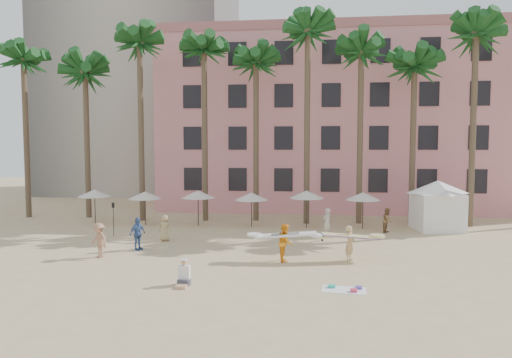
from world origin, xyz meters
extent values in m
plane|color=#D1B789|center=(0.00, 0.00, 0.00)|extent=(120.00, 120.00, 0.00)
cube|color=pink|center=(7.00, 26.00, 8.00)|extent=(35.00, 14.00, 16.00)
cylinder|color=brown|center=(-20.00, 15.00, 6.50)|extent=(0.44, 0.44, 13.00)
cylinder|color=brown|center=(-15.00, 15.50, 6.00)|extent=(0.44, 0.44, 12.00)
cylinder|color=brown|center=(-10.00, 14.50, 7.00)|extent=(0.44, 0.44, 14.00)
cylinder|color=brown|center=(-5.00, 15.00, 6.75)|extent=(0.44, 0.44, 13.50)
cylinder|color=brown|center=(-1.00, 15.50, 6.25)|extent=(0.44, 0.44, 12.50)
cylinder|color=brown|center=(3.00, 14.50, 7.25)|extent=(0.44, 0.44, 14.50)
cylinder|color=brown|center=(7.00, 15.00, 6.50)|extent=(0.44, 0.44, 13.00)
cylinder|color=brown|center=(11.00, 15.50, 6.00)|extent=(0.44, 0.44, 12.00)
cylinder|color=brown|center=(15.00, 14.50, 7.00)|extent=(0.44, 0.44, 14.00)
cylinder|color=#332B23|center=(-13.00, 12.50, 1.25)|extent=(0.07, 0.07, 2.50)
cone|color=silver|center=(-13.00, 12.50, 2.35)|extent=(2.50, 2.50, 0.55)
cylinder|color=#332B23|center=(-9.00, 12.40, 1.20)|extent=(0.07, 0.07, 2.40)
cone|color=silver|center=(-9.00, 12.40, 2.25)|extent=(2.50, 2.50, 0.55)
cylinder|color=#332B23|center=(-5.00, 12.60, 1.25)|extent=(0.07, 0.07, 2.50)
cone|color=silver|center=(-5.00, 12.60, 2.35)|extent=(2.50, 2.50, 0.55)
cylinder|color=#332B23|center=(-1.00, 12.50, 1.20)|extent=(0.07, 0.07, 2.40)
cone|color=silver|center=(-1.00, 12.50, 2.25)|extent=(2.50, 2.50, 0.55)
cylinder|color=#332B23|center=(3.00, 12.40, 1.30)|extent=(0.07, 0.07, 2.60)
cone|color=silver|center=(3.00, 12.40, 2.45)|extent=(2.50, 2.50, 0.55)
cylinder|color=#332B23|center=(7.00, 12.60, 1.25)|extent=(0.07, 0.07, 2.50)
cone|color=silver|center=(7.00, 12.60, 2.35)|extent=(2.50, 2.50, 0.55)
cube|color=white|center=(12.16, 12.76, 1.30)|extent=(3.33, 3.33, 2.60)
cone|color=white|center=(12.16, 12.76, 3.05)|extent=(4.99, 4.99, 0.90)
cube|color=white|center=(4.55, -1.67, 0.01)|extent=(1.90, 1.19, 0.02)
cube|color=#29B597|center=(4.07, -1.42, 0.07)|extent=(0.33, 0.28, 0.10)
cube|color=#DE3D60|center=(4.92, -1.92, 0.08)|extent=(0.30, 0.25, 0.12)
cube|color=#53409A|center=(5.18, -1.44, 0.06)|extent=(0.29, 0.33, 0.08)
imported|color=tan|center=(5.24, 3.26, 0.92)|extent=(0.69, 0.79, 1.83)
cube|color=beige|center=(5.24, 3.26, 1.28)|extent=(3.00, 1.31, 0.35)
imported|color=orange|center=(1.92, 2.82, 0.97)|extent=(0.84, 1.03, 1.95)
cube|color=white|center=(1.92, 2.82, 1.36)|extent=(3.24, 0.92, 0.32)
imported|color=tan|center=(-5.78, 6.96, 0.82)|extent=(0.84, 0.58, 1.64)
imported|color=brown|center=(8.52, 11.34, 0.84)|extent=(0.94, 1.02, 1.68)
imported|color=#416099|center=(-6.55, 4.39, 0.94)|extent=(0.90, 1.19, 1.88)
imported|color=beige|center=(4.33, 9.35, 0.94)|extent=(0.78, 0.82, 1.88)
imported|color=#AB775B|center=(-7.95, 2.48, 0.93)|extent=(1.39, 1.20, 1.86)
cylinder|color=black|center=(-9.60, 8.07, 1.05)|extent=(0.04, 0.04, 2.10)
cube|color=black|center=(-9.60, 8.07, 2.05)|extent=(0.18, 0.03, 0.35)
cube|color=#3F3F4C|center=(-2.18, -1.74, 0.13)|extent=(0.49, 0.46, 0.26)
cube|color=tan|center=(-2.18, -2.12, 0.07)|extent=(0.44, 0.49, 0.13)
cube|color=white|center=(-2.18, -1.68, 0.55)|extent=(0.48, 0.28, 0.60)
sphere|color=tan|center=(-2.18, -1.68, 0.98)|extent=(0.26, 0.26, 0.26)
camera|label=1|loc=(2.98, -20.34, 5.93)|focal=32.00mm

